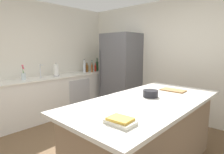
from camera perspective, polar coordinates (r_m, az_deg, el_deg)
The scene contains 18 objects.
wall_rear at distance 4.31m, azimuth 18.90°, elevation 4.99°, with size 6.00×0.10×2.60m, color silver.
wall_left at distance 4.52m, azimuth -25.46°, elevation 4.77°, with size 0.10×6.00×2.60m, color silver.
counter_run_left at distance 4.61m, azimuth -15.81°, elevation -5.26°, with size 0.64×2.98×0.92m.
kitchen_island at distance 2.53m, azimuth 10.54°, elevation -16.81°, with size 1.08×2.26×0.92m.
refrigerator at distance 4.65m, azimuth 2.76°, elevation 1.41°, with size 0.84×0.73×1.91m.
sink_faucet at distance 4.34m, azimuth -21.13°, elevation 1.88°, with size 0.15×0.05×0.30m.
flower_vase at distance 4.15m, azimuth -25.62°, elevation 0.47°, with size 0.09×0.09×0.31m.
paper_towel_roll at distance 4.46m, azimuth -16.82°, elevation 1.96°, with size 0.14×0.14×0.31m.
olive_oil_bottle at distance 5.36m, azimuth -3.56°, elevation 3.39°, with size 0.06×0.06×0.33m.
wine_bottle at distance 5.32m, azimuth -4.59°, elevation 3.43°, with size 0.07×0.07×0.37m.
hot_sauce_bottle at distance 5.24m, azimuth -5.16°, elevation 2.81°, with size 0.05×0.05×0.24m.
gin_bottle at distance 5.20m, azimuth -6.16°, elevation 3.08°, with size 0.07×0.07×0.31m.
vinegar_bottle at distance 5.04m, azimuth -6.20°, elevation 2.75°, with size 0.05×0.05×0.27m.
whiskey_bottle at distance 5.08m, azimuth -7.73°, elevation 2.72°, with size 0.07×0.07×0.25m.
soda_bottle at distance 5.00m, azimuth -8.51°, elevation 2.97°, with size 0.07×0.07×0.35m.
cookbook_stack at distance 1.61m, azimuth 2.55°, elevation -13.40°, with size 0.26×0.17×0.06m.
mixing_bowl at distance 2.51m, azimuth 11.79°, elevation -5.00°, with size 0.20×0.20×0.09m.
cutting_board at distance 2.96m, azimuth 18.28°, elevation -3.88°, with size 0.36×0.21×0.02m.
Camera 1 is at (1.74, -1.68, 1.55)m, focal length 29.68 mm.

